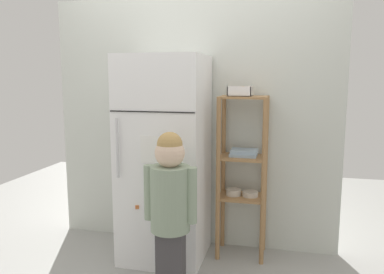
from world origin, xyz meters
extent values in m
plane|color=#999993|center=(0.00, 0.00, 0.00)|extent=(6.00, 6.00, 0.00)
cube|color=silver|center=(0.00, 0.35, 1.07)|extent=(2.48, 0.03, 2.14)
cube|color=white|center=(-0.15, 0.02, 0.82)|extent=(0.65, 0.61, 1.64)
cube|color=black|center=(-0.15, -0.29, 1.22)|extent=(0.64, 0.01, 0.01)
cylinder|color=silver|center=(-0.41, -0.31, 0.95)|extent=(0.02, 0.02, 0.44)
cube|color=white|center=(-0.15, -0.29, 0.95)|extent=(0.18, 0.01, 0.20)
cube|color=#50CE31|center=(0.03, -0.29, 0.64)|extent=(0.04, 0.01, 0.04)
cube|color=#4676F1|center=(-0.07, -0.29, 0.64)|extent=(0.03, 0.01, 0.03)
cube|color=#CF6B32|center=(-0.28, -0.29, 0.51)|extent=(0.03, 0.02, 0.03)
cube|color=blue|center=(-0.10, -0.29, 0.62)|extent=(0.03, 0.01, 0.03)
cube|color=#454245|center=(0.05, -0.53, 0.23)|extent=(0.18, 0.12, 0.46)
cylinder|color=gray|center=(0.05, -0.53, 0.68)|extent=(0.26, 0.26, 0.44)
sphere|color=gray|center=(0.05, -0.45, 0.88)|extent=(0.12, 0.12, 0.12)
sphere|color=beige|center=(0.05, -0.53, 0.98)|extent=(0.20, 0.20, 0.20)
sphere|color=tan|center=(0.05, -0.53, 1.04)|extent=(0.17, 0.17, 0.17)
cylinder|color=gray|center=(-0.09, -0.53, 0.71)|extent=(0.07, 0.07, 0.37)
cylinder|color=gray|center=(0.20, -0.53, 0.71)|extent=(0.07, 0.07, 0.37)
cylinder|color=#9E7247|center=(0.28, 0.04, 0.66)|extent=(0.04, 0.04, 1.32)
cylinder|color=#9E7247|center=(0.63, 0.04, 0.66)|extent=(0.04, 0.04, 1.32)
cylinder|color=#9E7247|center=(0.28, 0.30, 0.66)|extent=(0.04, 0.04, 1.32)
cylinder|color=#9E7247|center=(0.63, 0.30, 0.66)|extent=(0.04, 0.04, 1.32)
cube|color=#9E7247|center=(0.45, 0.17, 1.31)|extent=(0.37, 0.28, 0.02)
cube|color=#9E7247|center=(0.45, 0.17, 0.83)|extent=(0.37, 0.28, 0.02)
cube|color=#9E7247|center=(0.45, 0.17, 0.50)|extent=(0.37, 0.28, 0.02)
cube|color=#99B2C6|center=(0.46, 0.19, 0.85)|extent=(0.22, 0.17, 0.03)
cube|color=#99B2C6|center=(0.46, 0.19, 0.88)|extent=(0.21, 0.16, 0.03)
cylinder|color=beige|center=(0.38, 0.17, 0.53)|extent=(0.12, 0.12, 0.05)
cylinder|color=beige|center=(0.52, 0.17, 0.53)|extent=(0.13, 0.13, 0.04)
cube|color=white|center=(0.42, 0.18, 1.32)|extent=(0.18, 0.18, 0.01)
cube|color=white|center=(0.42, 0.10, 1.36)|extent=(0.18, 0.01, 0.08)
cube|color=white|center=(0.42, 0.27, 1.36)|extent=(0.18, 0.01, 0.08)
cube|color=white|center=(0.33, 0.18, 1.36)|extent=(0.01, 0.18, 0.08)
cube|color=white|center=(0.51, 0.18, 1.36)|extent=(0.01, 0.18, 0.08)
sphere|color=#9E2211|center=(0.39, 0.17, 1.36)|extent=(0.07, 0.07, 0.07)
sphere|color=red|center=(0.45, 0.16, 1.36)|extent=(0.07, 0.07, 0.07)
sphere|color=orange|center=(0.45, 0.19, 1.36)|extent=(0.07, 0.07, 0.07)
camera|label=1|loc=(0.76, -2.86, 1.47)|focal=35.93mm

